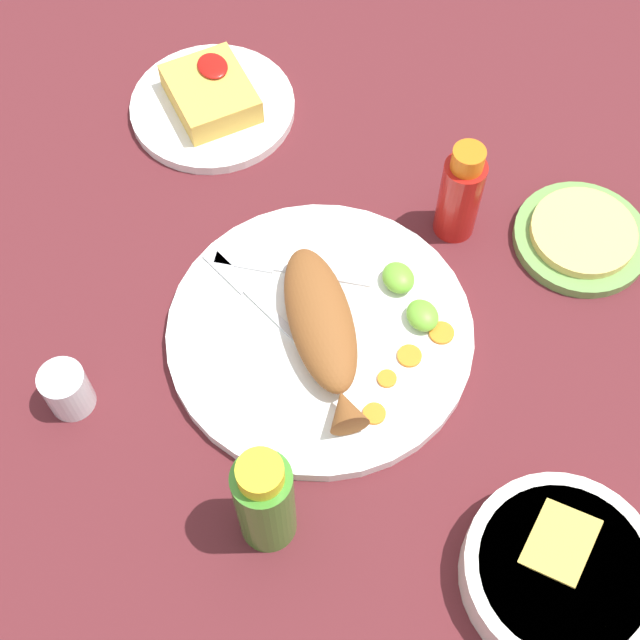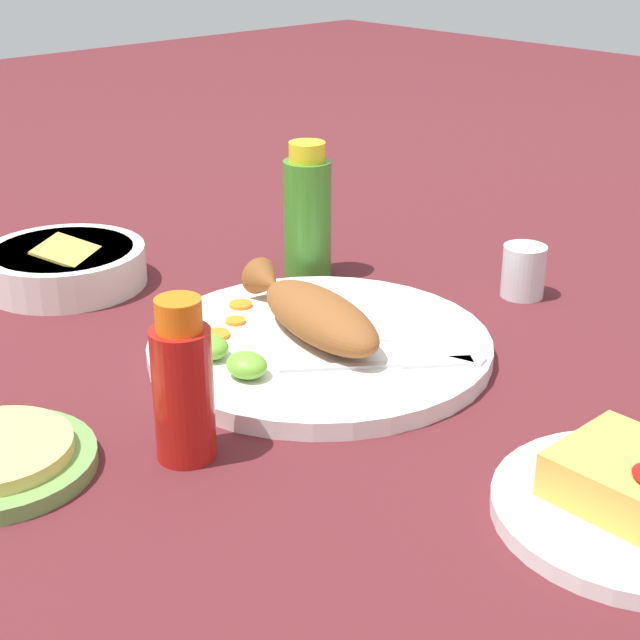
{
  "view_description": "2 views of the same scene",
  "coord_description": "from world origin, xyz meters",
  "views": [
    {
      "loc": [
        -0.43,
        0.21,
        0.89
      ],
      "look_at": [
        0.0,
        0.0,
        0.04
      ],
      "focal_mm": 50.0,
      "sensor_mm": 36.0,
      "label": 1
    },
    {
      "loc": [
        0.65,
        -0.61,
        0.43
      ],
      "look_at": [
        0.0,
        0.0,
        0.04
      ],
      "focal_mm": 55.0,
      "sensor_mm": 36.0,
      "label": 2
    }
  ],
  "objects": [
    {
      "name": "lime_wedge_main",
      "position": [
        -0.04,
        -0.11,
        0.03
      ],
      "size": [
        0.04,
        0.03,
        0.02
      ],
      "primitive_type": "ellipsoid",
      "color": "#6BB233",
      "rests_on": "main_plate"
    },
    {
      "name": "main_plate",
      "position": [
        0.0,
        0.0,
        0.01
      ],
      "size": [
        0.35,
        0.35,
        0.02
      ],
      "primitive_type": "cylinder",
      "color": "white",
      "rests_on": "ground_plane"
    },
    {
      "name": "ground_plane",
      "position": [
        0.0,
        0.0,
        0.0
      ],
      "size": [
        4.0,
        4.0,
        0.0
      ],
      "primitive_type": "plane",
      "color": "#561E23"
    },
    {
      "name": "carrot_slice_mid",
      "position": [
        -0.12,
        -0.01,
        0.02
      ],
      "size": [
        0.02,
        0.02,
        0.0
      ],
      "primitive_type": "cylinder",
      "color": "orange",
      "rests_on": "main_plate"
    },
    {
      "name": "carrot_slice_near",
      "position": [
        -0.09,
        -0.04,
        0.02
      ],
      "size": [
        0.02,
        0.02,
        0.0
      ],
      "primitive_type": "cylinder",
      "color": "orange",
      "rests_on": "main_plate"
    },
    {
      "name": "hot_sauce_bottle_red",
      "position": [
        0.07,
        -0.21,
        0.07
      ],
      "size": [
        0.05,
        0.05,
        0.14
      ],
      "color": "#B21914",
      "rests_on": "ground_plane"
    },
    {
      "name": "carrot_slice_extra",
      "position": [
        -0.06,
        -0.12,
        0.02
      ],
      "size": [
        0.03,
        0.03,
        0.0
      ],
      "primitive_type": "cylinder",
      "color": "orange",
      "rests_on": "main_plate"
    },
    {
      "name": "guacamole_bowl",
      "position": [
        -0.35,
        -0.09,
        0.03
      ],
      "size": [
        0.19,
        0.19,
        0.06
      ],
      "color": "white",
      "rests_on": "ground_plane"
    },
    {
      "name": "lime_wedge_side",
      "position": [
        0.02,
        -0.11,
        0.03
      ],
      "size": [
        0.04,
        0.04,
        0.02
      ],
      "primitive_type": "ellipsoid",
      "color": "#6BB233",
      "rests_on": "main_plate"
    },
    {
      "name": "fork_near",
      "position": [
        0.07,
        0.05,
        0.02
      ],
      "size": [
        0.18,
        0.07,
        0.0
      ],
      "rotation": [
        0.0,
        0.0,
        6.58
      ],
      "color": "silver",
      "rests_on": "main_plate"
    },
    {
      "name": "carrot_slice_far",
      "position": [
        -0.07,
        -0.07,
        0.02
      ],
      "size": [
        0.03,
        0.03,
        0.0
      ],
      "primitive_type": "cylinder",
      "color": "orange",
      "rests_on": "main_plate"
    },
    {
      "name": "fried_fish",
      "position": [
        -0.01,
        0.0,
        0.04
      ],
      "size": [
        0.23,
        0.11,
        0.05
      ],
      "rotation": [
        0.0,
        0.0,
        -0.21
      ],
      "color": "brown",
      "rests_on": "main_plate"
    },
    {
      "name": "hot_sauce_bottle_green",
      "position": [
        -0.17,
        0.14,
        0.08
      ],
      "size": [
        0.06,
        0.06,
        0.16
      ],
      "color": "#3D8428",
      "rests_on": "ground_plane"
    },
    {
      "name": "fork_far",
      "position": [
        0.09,
        0.01,
        0.02
      ],
      "size": [
        0.12,
        0.16,
        0.0
      ],
      "rotation": [
        0.0,
        0.0,
        7.21
      ],
      "color": "silver",
      "rests_on": "main_plate"
    },
    {
      "name": "side_plate_fries",
      "position": [
        0.37,
        -0.02,
        0.01
      ],
      "size": [
        0.22,
        0.22,
        0.01
      ],
      "primitive_type": "cylinder",
      "color": "white",
      "rests_on": "ground_plane"
    },
    {
      "name": "salt_cup",
      "position": [
        0.04,
        0.28,
        0.03
      ],
      "size": [
        0.05,
        0.05,
        0.06
      ],
      "color": "silver",
      "rests_on": "ground_plane"
    }
  ]
}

